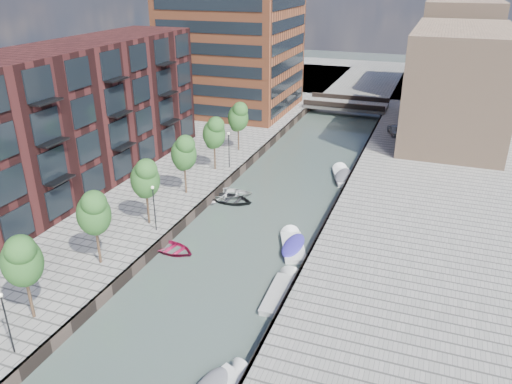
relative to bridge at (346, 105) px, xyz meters
The scene contains 27 objects.
water 32.03m from the bridge, 90.00° to the right, with size 300.00×300.00×0.00m, color #38473F.
quay_left 48.17m from the bridge, 138.37° to the right, with size 60.00×140.00×1.00m, color gray.
quay_right 35.79m from the bridge, 63.43° to the right, with size 20.00×140.00×1.00m, color gray.
quay_wall_left 32.59m from the bridge, 100.79° to the right, with size 0.25×140.00×1.00m, color #332823.
quay_wall_right 32.59m from the bridge, 79.21° to the right, with size 0.25×140.00×1.00m, color #332823.
far_closure 28.01m from the bridge, 90.00° to the left, with size 80.00×40.00×1.00m, color gray.
apartment_block 46.99m from the bridge, 115.46° to the right, with size 8.00×38.00×14.00m, color black.
tower 23.48m from the bridge, 157.62° to the right, with size 18.00×18.00×30.00m, color brown.
tan_block_near 19.99m from the bridge, 32.01° to the right, with size 12.00×25.00×14.00m, color #94735B.
tan_block_far 23.87m from the bridge, 45.00° to the left, with size 12.00×20.00×16.00m, color #94735B.
bridge is the anchor object (origin of this frame).
tree_1 61.71m from the bridge, 97.93° to the right, with size 2.50×2.50×5.95m.
tree_2 54.81m from the bridge, 98.95° to the right, with size 2.50×2.50×5.95m.
tree_3 47.92m from the bridge, 100.25° to the right, with size 2.50×2.50×5.95m.
tree_4 41.08m from the bridge, 102.00° to the right, with size 2.50×2.50×5.95m.
tree_5 34.30m from the bridge, 104.44° to the right, with size 2.50×2.50×5.95m.
tree_6 27.63m from the bridge, 108.10° to the right, with size 2.50×2.50×5.95m.
lamp_0 64.44m from the bridge, 96.42° to the right, with size 0.24×0.24×4.12m.
lamp_1 48.58m from the bridge, 98.53° to the right, with size 0.24×0.24×4.12m.
lamp_2 32.87m from the bridge, 102.68° to the right, with size 0.24×0.24×4.12m.
sloop_2 49.44m from the bridge, 95.96° to the right, with size 3.02×4.23×0.88m, color maroon.
sloop_3 37.69m from the bridge, 97.66° to the right, with size 3.54×4.96×1.03m, color silver.
sloop_4 38.78m from the bridge, 96.43° to the right, with size 3.40×4.76×0.99m, color black.
motorboat_2 51.83m from the bridge, 84.05° to the right, with size 2.03×5.36×1.77m.
motorboat_3 45.25m from the bridge, 84.74° to the right, with size 3.51×5.33×1.69m.
motorboat_4 28.63m from the bridge, 79.89° to the right, with size 3.43×5.58×1.76m.
car 15.55m from the bridge, 54.50° to the right, with size 1.44×3.57×1.22m, color #9EA2A3.
Camera 1 is at (13.96, -8.52, 21.35)m, focal length 35.00 mm.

